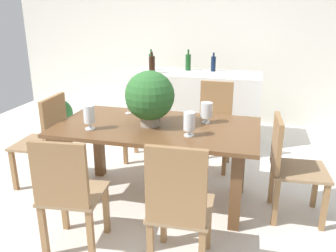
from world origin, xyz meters
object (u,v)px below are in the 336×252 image
at_px(chair_far_left, 146,116).
at_px(crystal_vase_center_near, 189,122).
at_px(chair_near_right, 179,204).
at_px(wine_bottle_tall, 151,62).
at_px(dining_table, 157,138).
at_px(crystal_vase_left, 206,111).
at_px(chair_head_end, 47,137).
at_px(crystal_vase_right, 89,115).
at_px(potted_plant_floor, 60,116).
at_px(kitchen_counter, 196,106).
at_px(wine_bottle_amber, 213,64).
at_px(chair_foot_end, 288,163).
at_px(chair_near_left, 68,191).
at_px(wine_glass, 128,104).
at_px(flower_centerpiece, 150,97).
at_px(chair_far_right, 214,121).
at_px(wine_bottle_dark, 152,64).
at_px(wine_bottle_green, 188,62).

distance_m(chair_far_left, crystal_vase_center_near, 1.43).
bearing_deg(chair_near_right, wine_bottle_tall, -71.32).
height_order(dining_table, crystal_vase_left, crystal_vase_left).
relative_size(chair_far_left, chair_head_end, 1.03).
height_order(crystal_vase_right, wine_bottle_tall, wine_bottle_tall).
bearing_deg(crystal_vase_right, potted_plant_floor, 128.76).
xyz_separation_m(kitchen_counter, wine_bottle_tall, (-0.68, 0.07, 0.59)).
bearing_deg(crystal_vase_left, kitchen_counter, 103.09).
bearing_deg(crystal_vase_center_near, wine_bottle_amber, 92.20).
bearing_deg(wine_bottle_amber, chair_foot_end, -64.77).
bearing_deg(crystal_vase_right, chair_near_left, -78.34).
bearing_deg(wine_glass, flower_centerpiece, -43.19).
xyz_separation_m(chair_far_right, crystal_vase_center_near, (-0.08, -1.16, 0.34)).
xyz_separation_m(dining_table, kitchen_counter, (0.06, 1.79, -0.16)).
bearing_deg(kitchen_counter, wine_bottle_tall, 174.11).
height_order(chair_far_left, potted_plant_floor, chair_far_left).
distance_m(chair_far_right, chair_near_left, 2.08).
bearing_deg(crystal_vase_left, chair_near_right, -90.39).
relative_size(chair_far_right, wine_bottle_dark, 3.39).
distance_m(flower_centerpiece, crystal_vase_center_near, 0.47).
height_order(chair_foot_end, wine_bottle_green, wine_bottle_green).
bearing_deg(wine_bottle_green, chair_foot_end, -56.78).
bearing_deg(chair_near_left, wine_glass, -96.21).
xyz_separation_m(dining_table, potted_plant_floor, (-1.90, 1.42, -0.35)).
height_order(chair_far_left, chair_foot_end, chair_far_left).
relative_size(chair_head_end, crystal_vase_left, 4.85).
bearing_deg(wine_bottle_amber, wine_bottle_green, -178.86).
distance_m(chair_far_right, wine_bottle_amber, 1.15).
height_order(wine_glass, wine_bottle_amber, wine_bottle_amber).
bearing_deg(crystal_vase_right, dining_table, 25.15).
height_order(chair_near_left, wine_bottle_green, wine_bottle_green).
distance_m(wine_bottle_amber, wine_bottle_tall, 0.88).
bearing_deg(chair_head_end, potted_plant_floor, -155.39).
bearing_deg(wine_bottle_tall, chair_foot_end, -45.88).
height_order(crystal_vase_left, wine_glass, crystal_vase_left).
xyz_separation_m(chair_near_right, kitchen_counter, (-0.37, 2.75, -0.07)).
height_order(crystal_vase_right, wine_bottle_amber, wine_bottle_amber).
bearing_deg(crystal_vase_center_near, crystal_vase_left, 77.38).
xyz_separation_m(wine_glass, kitchen_counter, (0.46, 1.49, -0.39)).
bearing_deg(wine_bottle_tall, wine_glass, -82.05).
distance_m(dining_table, kitchen_counter, 1.80).
xyz_separation_m(chair_foot_end, flower_centerpiece, (-1.25, -0.01, 0.52)).
relative_size(chair_far_right, wine_glass, 6.77).
height_order(flower_centerpiece, crystal_vase_left, flower_centerpiece).
distance_m(crystal_vase_center_near, wine_bottle_tall, 2.29).
bearing_deg(kitchen_counter, wine_glass, -107.08).
distance_m(chair_far_right, chair_foot_end, 1.23).
bearing_deg(wine_bottle_dark, chair_far_left, -80.42).
distance_m(dining_table, wine_bottle_tall, 2.01).
xyz_separation_m(wine_glass, wine_bottle_tall, (-0.22, 1.56, 0.20)).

